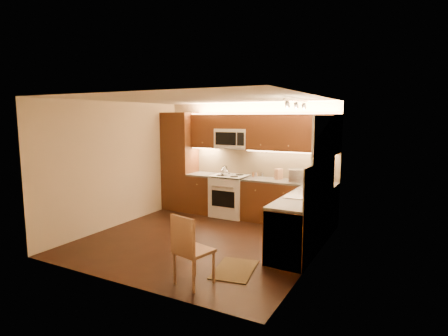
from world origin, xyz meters
The scene contains 37 objects.
floor centered at (0.00, 0.00, 0.00)m, with size 4.00×4.00×0.01m, color black.
ceiling centered at (0.00, 0.00, 2.50)m, with size 4.00×4.00×0.01m, color beige.
wall_back centered at (0.00, 2.00, 1.25)m, with size 4.00×0.01×2.50m, color #C9B593.
wall_front centered at (0.00, -2.00, 1.25)m, with size 4.00×0.01×2.50m, color #C9B593.
wall_left centered at (-2.00, 0.00, 1.25)m, with size 0.01×4.00×2.50m, color #C9B593.
wall_right centered at (2.00, 0.00, 1.25)m, with size 0.01×4.00×2.50m, color #C9B593.
pantry centered at (-1.65, 1.70, 1.15)m, with size 0.70×0.60×2.30m, color #471D0F.
base_cab_back_left centered at (-0.99, 1.70, 0.43)m, with size 0.62×0.60×0.86m, color #471D0F.
counter_back_left centered at (-0.99, 1.70, 0.88)m, with size 0.62×0.60×0.04m, color #3B3936.
base_cab_back_right centered at (1.04, 1.70, 0.43)m, with size 1.92×0.60×0.86m, color #471D0F.
counter_back_right centered at (1.04, 1.70, 0.88)m, with size 1.92×0.60×0.04m, color #3B3936.
base_cab_right centered at (1.70, 0.40, 0.43)m, with size 0.60×2.00×0.86m, color #471D0F.
counter_right centered at (1.70, 0.40, 0.88)m, with size 0.60×2.00×0.04m, color #3B3936.
dishwasher centered at (1.70, -0.30, 0.43)m, with size 0.58×0.60×0.84m, color silver.
backsplash_back centered at (0.35, 1.99, 1.20)m, with size 3.30×0.02×0.60m, color tan.
backsplash_right centered at (1.99, 0.40, 1.20)m, with size 0.02×2.00×0.60m, color tan.
upper_cab_back_left centered at (-0.99, 1.82, 1.88)m, with size 0.62×0.35×0.75m, color #471D0F.
upper_cab_back_right centered at (1.04, 1.82, 1.88)m, with size 1.92×0.35×0.75m, color #471D0F.
upper_cab_bridge centered at (-0.30, 1.82, 2.09)m, with size 0.76×0.35×0.31m, color #471D0F.
upper_cab_right_corner centered at (1.82, 1.40, 1.88)m, with size 0.35×0.50×0.75m, color #471D0F.
stove centered at (-0.30, 1.68, 0.46)m, with size 0.76×0.65×0.92m, color silver, non-canonical shape.
microwave centered at (-0.30, 1.81, 1.72)m, with size 0.76×0.38×0.44m, color silver, non-canonical shape.
window_frame centered at (1.99, 0.55, 1.60)m, with size 0.03×1.44×1.24m, color silver.
window_blinds centered at (1.97, 0.55, 1.60)m, with size 0.02×1.36×1.16m, color silver.
sink centered at (1.70, 0.55, 0.98)m, with size 0.52×0.86×0.15m, color silver, non-canonical shape.
faucet centered at (1.88, 0.55, 1.05)m, with size 0.20×0.04×0.30m, color silver, non-canonical shape.
track_light_bar centered at (1.55, 0.40, 2.46)m, with size 0.04×1.20×0.03m, color silver.
kettle centered at (-0.39, 1.58, 1.03)m, with size 0.19×0.19×0.22m, color silver, non-canonical shape.
toaster_oven centered at (1.25, 1.70, 1.03)m, with size 0.42×0.32×0.25m, color silver.
knife_block centered at (0.78, 1.81, 1.01)m, with size 0.10×0.16×0.22m, color #8C5E3F.
spice_jar_a centered at (0.24, 1.87, 0.95)m, with size 0.05×0.05×0.10m, color silver.
spice_jar_b centered at (0.19, 1.82, 0.95)m, with size 0.04×0.04×0.10m, color brown.
spice_jar_c centered at (0.36, 1.94, 0.94)m, with size 0.05×0.05×0.09m, color silver.
spice_jar_d centered at (0.23, 1.93, 0.94)m, with size 0.05×0.05×0.09m, color brown.
soap_bottle centered at (1.94, 1.09, 0.99)m, with size 0.08×0.08×0.18m, color white.
rug centered at (1.10, -0.90, 0.01)m, with size 0.55×0.82×0.01m, color black.
dining_chair centered at (0.82, -1.54, 0.48)m, with size 0.42×0.42×0.96m, color #8C5E3F, non-canonical shape.
Camera 1 is at (3.32, -5.38, 2.19)m, focal length 29.17 mm.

